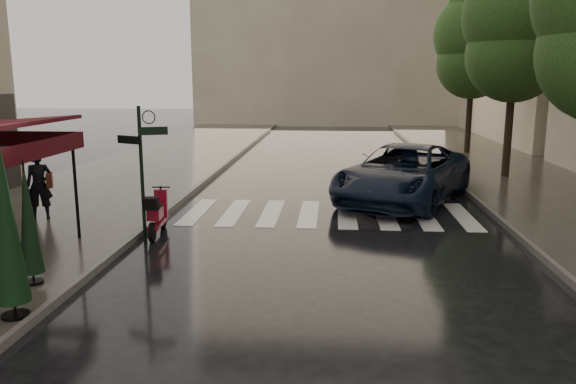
# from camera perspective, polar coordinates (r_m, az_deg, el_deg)

# --- Properties ---
(ground) EXTENTS (120.00, 120.00, 0.00)m
(ground) POSITION_cam_1_polar(r_m,az_deg,el_deg) (10.34, -13.26, -9.76)
(ground) COLOR black
(ground) RESTS_ON ground
(sidewalk_near) EXTENTS (6.00, 60.00, 0.12)m
(sidewalk_near) POSITION_cam_1_polar(r_m,az_deg,el_deg) (22.76, -14.95, 1.89)
(sidewalk_near) COLOR #38332D
(sidewalk_near) RESTS_ON ground
(sidewalk_far) EXTENTS (5.50, 60.00, 0.12)m
(sidewalk_far) POSITION_cam_1_polar(r_m,az_deg,el_deg) (22.64, 22.97, 1.31)
(sidewalk_far) COLOR #38332D
(sidewalk_far) RESTS_ON ground
(curb_near) EXTENTS (0.12, 60.00, 0.16)m
(curb_near) POSITION_cam_1_polar(r_m,az_deg,el_deg) (21.94, -7.42, 1.88)
(curb_near) COLOR #595651
(curb_near) RESTS_ON ground
(curb_far) EXTENTS (0.12, 60.00, 0.16)m
(curb_far) POSITION_cam_1_polar(r_m,az_deg,el_deg) (21.91, 16.01, 1.51)
(curb_far) COLOR #595651
(curb_far) RESTS_ON ground
(crosswalk) EXTENTS (7.85, 3.20, 0.01)m
(crosswalk) POSITION_cam_1_polar(r_m,az_deg,el_deg) (15.60, 4.06, -2.23)
(crosswalk) COLOR silver
(crosswalk) RESTS_ON ground
(signpost) EXTENTS (1.17, 0.29, 3.10)m
(signpost) POSITION_cam_1_polar(r_m,az_deg,el_deg) (13.02, -14.65, 2.89)
(signpost) COLOR black
(signpost) RESTS_ON ground
(tree_mid) EXTENTS (3.80, 3.80, 8.34)m
(tree_mid) POSITION_cam_1_polar(r_m,az_deg,el_deg) (22.20, 22.22, 15.56)
(tree_mid) COLOR black
(tree_mid) RESTS_ON sidewalk_far
(tree_far) EXTENTS (3.80, 3.80, 8.16)m
(tree_far) POSITION_cam_1_polar(r_m,az_deg,el_deg) (28.98, 18.35, 14.39)
(tree_far) COLOR black
(tree_far) RESTS_ON sidewalk_far
(pedestrian_with_umbrella) EXTENTS (1.38, 1.39, 2.51)m
(pedestrian_with_umbrella) POSITION_cam_1_polar(r_m,az_deg,el_deg) (15.62, -24.17, 3.46)
(pedestrian_with_umbrella) COLOR black
(pedestrian_with_umbrella) RESTS_ON sidewalk_near
(scooter) EXTENTS (0.48, 1.64, 1.08)m
(scooter) POSITION_cam_1_polar(r_m,az_deg,el_deg) (13.71, -13.19, -2.30)
(scooter) COLOR black
(scooter) RESTS_ON ground
(parked_car) EXTENTS (5.19, 6.83, 1.72)m
(parked_car) POSITION_cam_1_polar(r_m,az_deg,el_deg) (17.35, 11.70, 1.84)
(parked_car) COLOR black
(parked_car) RESTS_ON ground
(parasol_front) EXTENTS (0.50, 0.50, 2.81)m
(parasol_front) POSITION_cam_1_polar(r_m,az_deg,el_deg) (9.26, -26.73, -2.61)
(parasol_front) COLOR black
(parasol_front) RESTS_ON sidewalk_near
(parasol_back) EXTENTS (0.41, 0.41, 2.18)m
(parasol_back) POSITION_cam_1_polar(r_m,az_deg,el_deg) (10.73, -24.90, -2.52)
(parasol_back) COLOR black
(parasol_back) RESTS_ON sidewalk_near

